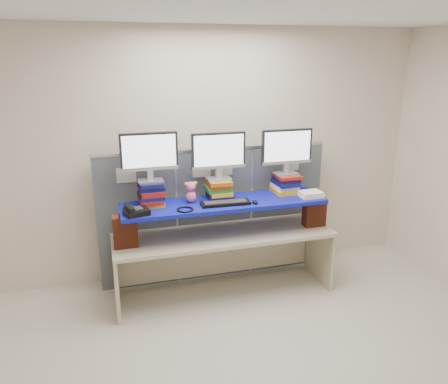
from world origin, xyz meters
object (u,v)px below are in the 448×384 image
object	(u,v)px
blue_board	(224,203)
keyboard	(225,203)
desk	(224,246)
monitor_left	(149,154)
monitor_center	(219,153)
monitor_right	(287,149)
desk_phone	(136,211)

from	to	relation	value
blue_board	keyboard	world-z (taller)	keyboard
desk	monitor_left	bearing A→B (deg)	170.67
monitor_left	keyboard	distance (m)	0.89
monitor_left	monitor_center	xyz separation A→B (m)	(0.70, -0.00, -0.03)
blue_board	monitor_left	size ratio (longest dim) A/B	3.75
monitor_right	monitor_center	bearing A→B (deg)	180.00
blue_board	keyboard	bearing A→B (deg)	-97.99
desk	monitor_left	xyz separation A→B (m)	(-0.72, 0.12, 1.01)
desk	monitor_center	bearing A→B (deg)	101.01
monitor_right	desk_phone	xyz separation A→B (m)	(-1.63, -0.26, -0.45)
blue_board	desk_phone	xyz separation A→B (m)	(-0.90, -0.14, 0.05)
desk	blue_board	distance (m)	0.48
desk	monitor_center	xyz separation A→B (m)	(-0.02, 0.12, 0.98)
desk	blue_board	size ratio (longest dim) A/B	1.10
monitor_center	desk	bearing A→B (deg)	-78.99
desk	blue_board	world-z (taller)	blue_board
monitor_right	desk_phone	bearing A→B (deg)	-170.91
blue_board	monitor_left	distance (m)	0.90
monitor_right	blue_board	bearing A→B (deg)	-170.72
monitor_center	keyboard	bearing A→B (deg)	-87.31
monitor_left	desk_phone	bearing A→B (deg)	-124.86
desk	monitor_center	world-z (taller)	monitor_center
monitor_right	keyboard	size ratio (longest dim) A/B	1.12
monitor_left	blue_board	bearing A→B (deg)	-9.33
blue_board	monitor_left	xyz separation A→B (m)	(-0.72, 0.12, 0.53)
desk	desk_phone	world-z (taller)	desk_phone
monitor_center	monitor_right	world-z (taller)	same
monitor_left	desk	bearing A→B (deg)	-9.33
monitor_center	desk_phone	xyz separation A→B (m)	(-0.88, -0.26, -0.45)
keyboard	monitor_center	bearing A→B (deg)	94.83
monitor_left	monitor_right	world-z (taller)	monitor_left
monitor_center	keyboard	size ratio (longest dim) A/B	1.12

